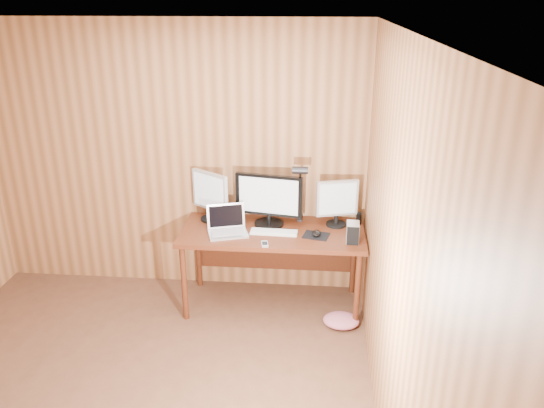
# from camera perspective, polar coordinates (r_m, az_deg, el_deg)

# --- Properties ---
(room_shell) EXTENTS (4.00, 4.00, 4.00)m
(room_shell) POSITION_cam_1_polar(r_m,az_deg,el_deg) (3.21, -19.47, -6.09)
(room_shell) COLOR brown
(room_shell) RESTS_ON ground
(desk) EXTENTS (1.60, 0.70, 0.75)m
(desk) POSITION_cam_1_polar(r_m,az_deg,el_deg) (4.75, 0.13, -3.85)
(desk) COLOR #4E2110
(desk) RESTS_ON floor
(monitor_center) EXTENTS (0.60, 0.26, 0.47)m
(monitor_center) POSITION_cam_1_polar(r_m,az_deg,el_deg) (4.65, -0.33, 0.53)
(monitor_center) COLOR black
(monitor_center) RESTS_ON desk
(monitor_left) EXTENTS (0.36, 0.25, 0.45)m
(monitor_left) POSITION_cam_1_polar(r_m,az_deg,el_deg) (4.79, -6.68, 1.00)
(monitor_left) COLOR black
(monitor_left) RESTS_ON desk
(monitor_right) EXTENTS (0.37, 0.18, 0.42)m
(monitor_right) POSITION_cam_1_polar(r_m,az_deg,el_deg) (4.68, 7.02, 0.24)
(monitor_right) COLOR black
(monitor_right) RESTS_ON desk
(laptop) EXTENTS (0.39, 0.34, 0.24)m
(laptop) POSITION_cam_1_polar(r_m,az_deg,el_deg) (4.60, -4.85, -2.36)
(laptop) COLOR silver
(laptop) RESTS_ON desk
(keyboard) EXTENTS (0.41, 0.14, 0.02)m
(keyboard) POSITION_cam_1_polar(r_m,az_deg,el_deg) (4.58, 0.20, -3.03)
(keyboard) COLOR white
(keyboard) RESTS_ON desk
(mousepad) EXTENTS (0.25, 0.22, 0.00)m
(mousepad) POSITION_cam_1_polar(r_m,az_deg,el_deg) (4.55, 4.77, -3.40)
(mousepad) COLOR black
(mousepad) RESTS_ON desk
(mouse) EXTENTS (0.07, 0.11, 0.04)m
(mouse) POSITION_cam_1_polar(r_m,az_deg,el_deg) (4.54, 4.78, -3.15)
(mouse) COLOR black
(mouse) RESTS_ON mousepad
(hard_drive) EXTENTS (0.11, 0.15, 0.17)m
(hard_drive) POSITION_cam_1_polar(r_m,az_deg,el_deg) (4.45, 8.68, -3.05)
(hard_drive) COLOR silver
(hard_drive) RESTS_ON desk
(phone) EXTENTS (0.07, 0.11, 0.01)m
(phone) POSITION_cam_1_polar(r_m,az_deg,el_deg) (4.38, -0.78, -4.32)
(phone) COLOR silver
(phone) RESTS_ON desk
(speaker) EXTENTS (0.05, 0.05, 0.11)m
(speaker) POSITION_cam_1_polar(r_m,az_deg,el_deg) (4.80, 9.30, -1.52)
(speaker) COLOR black
(speaker) RESTS_ON desk
(desk_lamp) EXTENTS (0.14, 0.19, 0.59)m
(desk_lamp) POSITION_cam_1_polar(r_m,az_deg,el_deg) (4.64, 3.04, 2.02)
(desk_lamp) COLOR black
(desk_lamp) RESTS_ON desk
(fabric_pile) EXTENTS (0.37, 0.33, 0.10)m
(fabric_pile) POSITION_cam_1_polar(r_m,az_deg,el_deg) (4.72, 7.45, -12.33)
(fabric_pile) COLOR #C76071
(fabric_pile) RESTS_ON floor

